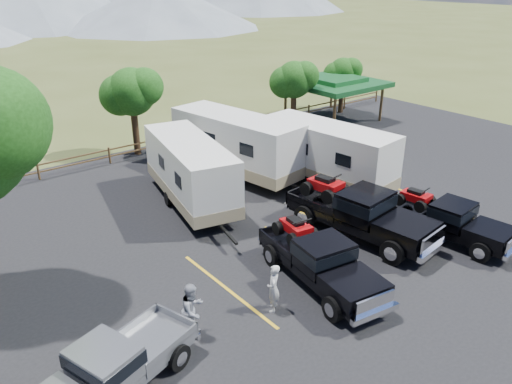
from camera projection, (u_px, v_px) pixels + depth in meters
ground at (426, 280)px, 18.11m from camera, size 320.00×320.00×0.00m
asphalt_lot at (362, 247)px, 20.24m from camera, size 44.00×34.00×0.04m
stall_lines at (343, 237)px, 20.95m from camera, size 12.12×5.50×0.01m
tree_ne_a at (294, 80)px, 33.97m from camera, size 3.11×2.92×4.76m
tree_ne_b at (343, 73)px, 38.24m from camera, size 2.77×2.59×4.27m
tree_north at (131, 92)px, 28.99m from camera, size 3.46×3.24×5.25m
rail_fence at (197, 134)px, 32.22m from camera, size 36.12×0.12×1.00m
pavilion at (334, 83)px, 36.53m from camera, size 6.20×6.20×3.22m
rig_left at (319, 259)px, 17.59m from camera, size 2.75×6.03×1.94m
rig_center at (359, 211)px, 20.77m from camera, size 2.96×6.91×2.24m
rig_right at (446, 218)px, 20.60m from camera, size 2.38×5.61×1.82m
trailer_left at (190, 172)px, 23.36m from camera, size 3.81×8.94×3.10m
trailer_center at (236, 145)px, 26.61m from camera, size 3.63×9.64×3.33m
trailer_right at (327, 154)px, 25.49m from camera, size 3.19×9.16×3.16m
pickup_silver at (110, 369)px, 12.87m from camera, size 5.56×3.20×1.59m
person_a at (273, 288)px, 16.13m from camera, size 0.72×0.72×1.68m
person_b at (193, 310)px, 15.00m from camera, size 1.06×0.94×1.80m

